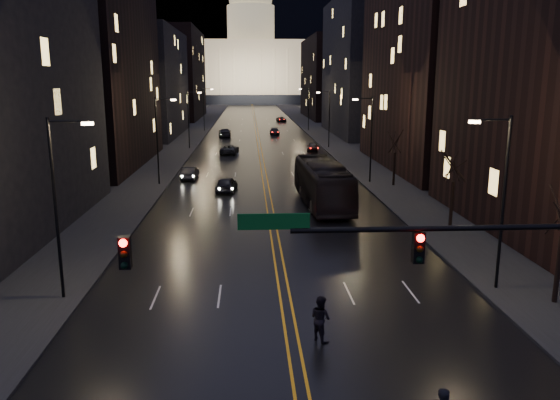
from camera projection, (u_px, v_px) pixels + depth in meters
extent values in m
cube|color=black|center=(255.00, 121.00, 144.67)|extent=(20.00, 320.00, 0.02)
cube|color=black|center=(202.00, 121.00, 143.87)|extent=(8.00, 320.00, 0.16)
cube|color=black|center=(307.00, 120.00, 145.45)|extent=(8.00, 320.00, 0.16)
cube|color=orange|center=(255.00, 121.00, 144.67)|extent=(0.62, 320.00, 0.01)
cube|color=black|center=(89.00, 52.00, 66.39)|extent=(12.00, 30.00, 28.00)
cube|color=black|center=(147.00, 83.00, 104.29)|extent=(12.00, 34.00, 20.00)
cube|color=black|center=(178.00, 75.00, 150.65)|extent=(12.00, 40.00, 24.00)
cube|color=black|center=(441.00, 7.00, 63.77)|extent=(12.00, 30.00, 38.00)
cube|color=black|center=(365.00, 67.00, 106.01)|extent=(12.00, 34.00, 26.00)
cube|color=black|center=(329.00, 78.00, 153.23)|extent=(12.00, 40.00, 22.00)
cube|color=black|center=(252.00, 98.00, 261.21)|extent=(90.00, 50.00, 4.00)
cube|color=#DDBC80|center=(251.00, 68.00, 258.18)|extent=(80.00, 36.00, 24.00)
cylinder|color=beige|center=(251.00, 24.00, 253.85)|extent=(22.00, 22.00, 16.00)
cylinder|color=black|center=(483.00, 228.00, 16.93)|extent=(12.00, 0.18, 0.18)
cube|color=black|center=(125.00, 253.00, 16.44)|extent=(0.35, 0.30, 1.00)
cube|color=black|center=(418.00, 247.00, 16.95)|extent=(0.35, 0.30, 1.00)
sphere|color=#FF0705|center=(123.00, 243.00, 16.19)|extent=(0.24, 0.24, 0.24)
sphere|color=#FF0705|center=(421.00, 238.00, 16.70)|extent=(0.24, 0.24, 0.24)
cube|color=#053F14|center=(274.00, 222.00, 16.50)|extent=(2.20, 0.06, 0.50)
cylinder|color=black|center=(503.00, 206.00, 27.36)|extent=(0.16, 0.16, 9.00)
cylinder|color=black|center=(493.00, 120.00, 26.38)|extent=(1.80, 0.10, 0.10)
cube|color=#F2C391|center=(475.00, 122.00, 26.35)|extent=(0.50, 0.25, 0.15)
cylinder|color=black|center=(56.00, 212.00, 26.12)|extent=(0.16, 0.16, 9.00)
cylinder|color=black|center=(68.00, 121.00, 25.24)|extent=(1.80, 0.10, 0.10)
cube|color=#F2C391|center=(87.00, 124.00, 25.31)|extent=(0.50, 0.25, 0.15)
cylinder|color=black|center=(371.00, 141.00, 56.60)|extent=(0.16, 0.16, 9.00)
cylinder|color=black|center=(364.00, 98.00, 55.62)|extent=(1.80, 0.10, 0.10)
cube|color=#F2C391|center=(355.00, 100.00, 55.59)|extent=(0.50, 0.25, 0.15)
cylinder|color=black|center=(157.00, 142.00, 55.36)|extent=(0.16, 0.16, 9.00)
cylinder|color=black|center=(164.00, 99.00, 54.48)|extent=(1.80, 0.10, 0.10)
cube|color=#F2C391|center=(173.00, 100.00, 54.55)|extent=(0.50, 0.25, 0.15)
cylinder|color=black|center=(329.00, 120.00, 85.84)|extent=(0.16, 0.16, 9.00)
cylinder|color=black|center=(324.00, 92.00, 84.86)|extent=(1.80, 0.10, 0.10)
cube|color=#F2C391|center=(318.00, 93.00, 84.83)|extent=(0.50, 0.25, 0.15)
cylinder|color=black|center=(189.00, 120.00, 84.60)|extent=(0.16, 0.16, 9.00)
cylinder|color=black|center=(193.00, 92.00, 83.72)|extent=(1.80, 0.10, 0.10)
cube|color=#F2C391|center=(199.00, 93.00, 83.79)|extent=(0.50, 0.25, 0.15)
cylinder|color=black|center=(308.00, 109.00, 115.08)|extent=(0.16, 0.16, 9.00)
cylinder|color=black|center=(304.00, 89.00, 114.10)|extent=(1.80, 0.10, 0.10)
cube|color=#F2C391|center=(300.00, 89.00, 114.07)|extent=(0.50, 0.25, 0.15)
cylinder|color=black|center=(204.00, 110.00, 113.84)|extent=(0.16, 0.16, 9.00)
cylinder|color=black|center=(207.00, 89.00, 112.96)|extent=(1.80, 0.10, 0.10)
cube|color=#F2C391|center=(212.00, 89.00, 113.04)|extent=(0.50, 0.25, 0.15)
cylinder|color=black|center=(558.00, 271.00, 26.12)|extent=(0.24, 0.24, 3.50)
cylinder|color=black|center=(451.00, 205.00, 39.76)|extent=(0.24, 0.24, 3.50)
cylinder|color=black|center=(394.00, 170.00, 55.36)|extent=(0.24, 0.24, 3.50)
imported|color=black|center=(322.00, 183.00, 47.29)|extent=(3.71, 13.69, 3.78)
imported|color=black|center=(227.00, 184.00, 53.06)|extent=(2.25, 4.54, 1.49)
imported|color=black|center=(190.00, 173.00, 59.66)|extent=(1.71, 4.39, 1.42)
imported|color=black|center=(230.00, 149.00, 79.96)|extent=(2.88, 5.22, 1.38)
imported|color=black|center=(225.00, 133.00, 103.36)|extent=(2.55, 5.74, 1.64)
imported|color=black|center=(307.00, 163.00, 65.49)|extent=(2.30, 5.38, 1.72)
imported|color=black|center=(313.00, 147.00, 82.91)|extent=(2.15, 4.23, 1.38)
imported|color=black|center=(275.00, 132.00, 107.39)|extent=(1.82, 4.46, 1.29)
imported|color=black|center=(281.00, 119.00, 140.66)|extent=(2.54, 4.76, 1.27)
imported|color=black|center=(320.00, 318.00, 22.69)|extent=(0.99, 1.08, 1.97)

